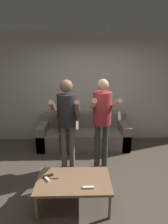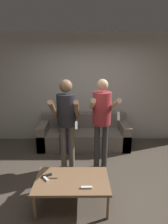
# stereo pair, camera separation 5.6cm
# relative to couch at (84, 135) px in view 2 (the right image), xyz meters

# --- Properties ---
(ground_plane) EXTENTS (14.00, 14.00, 0.00)m
(ground_plane) POSITION_rel_couch_xyz_m (0.12, -1.61, -0.27)
(ground_plane) COLOR #4C4238
(wall_back) EXTENTS (6.40, 0.06, 2.70)m
(wall_back) POSITION_rel_couch_xyz_m (0.12, 0.42, 1.08)
(wall_back) COLOR #B7B2A8
(wall_back) RESTS_ON ground_plane
(couch) EXTENTS (2.16, 0.77, 0.76)m
(couch) POSITION_rel_couch_xyz_m (0.00, 0.00, 0.00)
(couch) COLOR slate
(couch) RESTS_ON ground_plane
(person_standing_left) EXTENTS (0.47, 0.72, 1.74)m
(person_standing_left) POSITION_rel_couch_xyz_m (-0.32, -0.97, 0.83)
(person_standing_left) COLOR #6B6051
(person_standing_left) RESTS_ON ground_plane
(person_standing_right) EXTENTS (0.46, 0.76, 1.75)m
(person_standing_right) POSITION_rel_couch_xyz_m (0.32, -0.98, 0.84)
(person_standing_right) COLOR #383838
(person_standing_right) RESTS_ON ground_plane
(person_seated) EXTENTS (0.33, 0.54, 1.15)m
(person_seated) POSITION_rel_couch_xyz_m (-0.43, -0.14, 0.37)
(person_seated) COLOR #282D47
(person_seated) RESTS_ON ground_plane
(coffee_table) EXTENTS (1.05, 0.62, 0.42)m
(coffee_table) POSITION_rel_couch_xyz_m (-0.18, -1.88, 0.11)
(coffee_table) COLOR #846042
(coffee_table) RESTS_ON ground_plane
(remote_near) EXTENTS (0.15, 0.04, 0.02)m
(remote_near) POSITION_rel_couch_xyz_m (0.03, -2.05, 0.16)
(remote_near) COLOR white
(remote_near) RESTS_ON coffee_table
(remote_mid) EXTENTS (0.12, 0.14, 0.02)m
(remote_mid) POSITION_rel_couch_xyz_m (-0.57, -1.86, 0.16)
(remote_mid) COLOR white
(remote_mid) RESTS_ON coffee_table
(remote_far) EXTENTS (0.15, 0.10, 0.02)m
(remote_far) POSITION_rel_couch_xyz_m (-0.56, -1.80, 0.16)
(remote_far) COLOR black
(remote_far) RESTS_ON coffee_table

